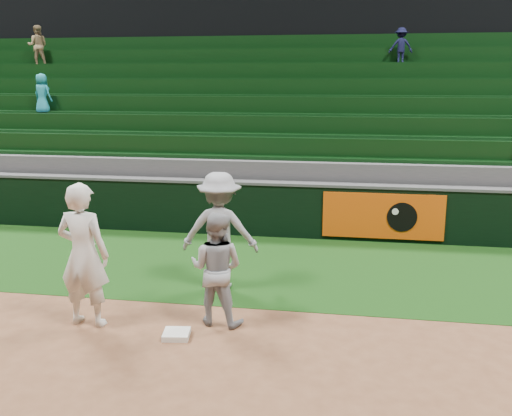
{
  "coord_description": "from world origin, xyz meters",
  "views": [
    {
      "loc": [
        2.28,
        -7.31,
        3.52
      ],
      "look_at": [
        0.66,
        2.3,
        1.3
      ],
      "focal_mm": 40.0,
      "sensor_mm": 36.0,
      "label": 1
    }
  ],
  "objects": [
    {
      "name": "base_coach",
      "position": [
        0.13,
        1.73,
        1.01
      ],
      "size": [
        1.34,
        0.82,
        2.0
      ],
      "primitive_type": "imported",
      "rotation": [
        0.0,
        0.0,
        3.2
      ],
      "color": "#90949C",
      "rests_on": "foul_grass"
    },
    {
      "name": "first_base",
      "position": [
        -0.04,
        -0.25,
        0.04
      ],
      "size": [
        0.41,
        0.41,
        0.08
      ],
      "primitive_type": "cube",
      "rotation": [
        0.0,
        0.0,
        0.14
      ],
      "color": "white",
      "rests_on": "ground"
    },
    {
      "name": "ground",
      "position": [
        0.0,
        0.0,
        0.0
      ],
      "size": [
        70.0,
        70.0,
        0.0
      ],
      "primitive_type": "plane",
      "color": "brown",
      "rests_on": "ground"
    },
    {
      "name": "stadium_seating",
      "position": [
        -0.0,
        8.97,
        1.7
      ],
      "size": [
        36.0,
        5.95,
        5.17
      ],
      "color": "#3D3D40",
      "rests_on": "ground"
    },
    {
      "name": "foul_grass",
      "position": [
        0.0,
        3.0,
        0.0
      ],
      "size": [
        36.0,
        4.2,
        0.01
      ],
      "primitive_type": "cube",
      "color": "black",
      "rests_on": "ground"
    },
    {
      "name": "first_baseman",
      "position": [
        -1.45,
        -0.04,
        1.06
      ],
      "size": [
        0.81,
        0.56,
        2.11
      ],
      "primitive_type": "imported",
      "rotation": [
        0.0,
        0.0,
        3.07
      ],
      "color": "silver",
      "rests_on": "ground"
    },
    {
      "name": "upper_deck",
      "position": [
        0.0,
        17.45,
        6.0
      ],
      "size": [
        40.0,
        12.0,
        12.0
      ],
      "primitive_type": "cube",
      "color": "black",
      "rests_on": "ground"
    },
    {
      "name": "field_wall",
      "position": [
        0.03,
        5.2,
        0.63
      ],
      "size": [
        36.0,
        0.45,
        1.25
      ],
      "color": "black",
      "rests_on": "ground"
    },
    {
      "name": "baserunner",
      "position": [
        0.41,
        0.32,
        0.84
      ],
      "size": [
        0.9,
        0.75,
        1.67
      ],
      "primitive_type": "imported",
      "rotation": [
        0.0,
        0.0,
        2.99
      ],
      "color": "#95999F",
      "rests_on": "ground"
    }
  ]
}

